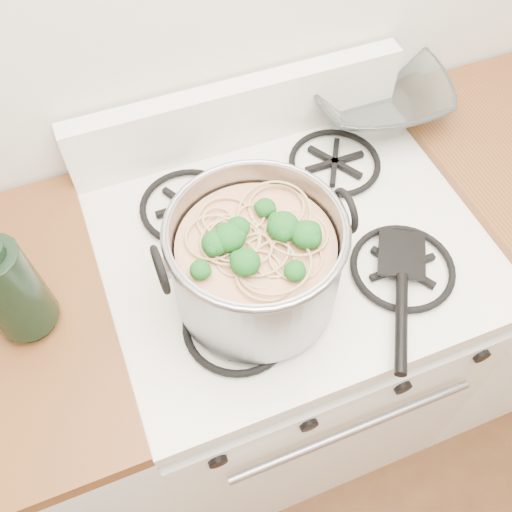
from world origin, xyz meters
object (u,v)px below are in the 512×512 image
object	(u,v)px
gas_range	(283,341)
bottle	(3,278)
stock_pot	(256,263)
spatula	(402,252)
glass_bowl	(374,99)

from	to	relation	value
gas_range	bottle	bearing A→B (deg)	-179.26
gas_range	stock_pot	bearing A→B (deg)	-139.72
bottle	gas_range	bearing A→B (deg)	-5.41
gas_range	spatula	xyz separation A→B (m)	(0.18, -0.13, 0.50)
glass_bowl	bottle	bearing A→B (deg)	-161.32
gas_range	bottle	size ratio (longest dim) A/B	3.20
bottle	glass_bowl	bearing A→B (deg)	12.53
stock_pot	spatula	xyz separation A→B (m)	(0.29, -0.03, -0.08)
gas_range	glass_bowl	world-z (taller)	glass_bowl
stock_pot	bottle	world-z (taller)	bottle
stock_pot	spatula	world-z (taller)	stock_pot
spatula	bottle	size ratio (longest dim) A/B	1.08
glass_bowl	stock_pot	bearing A→B (deg)	-139.77
glass_bowl	bottle	xyz separation A→B (m)	(-0.85, -0.29, 0.12)
spatula	bottle	distance (m)	0.71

